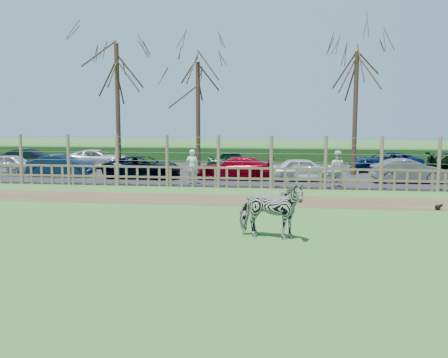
# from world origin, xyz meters

# --- Properties ---
(ground) EXTENTS (120.00, 120.00, 0.00)m
(ground) POSITION_xyz_m (0.00, 0.00, 0.00)
(ground) COLOR #568E3B
(ground) RESTS_ON ground
(dirt_strip) EXTENTS (34.00, 2.80, 0.01)m
(dirt_strip) POSITION_xyz_m (0.00, 4.50, 0.01)
(dirt_strip) COLOR brown
(dirt_strip) RESTS_ON ground
(asphalt) EXTENTS (44.00, 13.00, 0.04)m
(asphalt) POSITION_xyz_m (0.00, 14.50, 0.02)
(asphalt) COLOR #232326
(asphalt) RESTS_ON ground
(hedge) EXTENTS (46.00, 2.00, 1.10)m
(hedge) POSITION_xyz_m (0.00, 21.50, 0.55)
(hedge) COLOR #1E4716
(hedge) RESTS_ON ground
(fence) EXTENTS (30.16, 0.16, 2.50)m
(fence) POSITION_xyz_m (0.00, 8.00, 0.80)
(fence) COLOR brown
(fence) RESTS_ON ground
(tree_left) EXTENTS (4.80, 4.80, 7.88)m
(tree_left) POSITION_xyz_m (-6.50, 12.50, 5.62)
(tree_left) COLOR #3D2B1E
(tree_left) RESTS_ON ground
(tree_mid) EXTENTS (4.80, 4.80, 6.83)m
(tree_mid) POSITION_xyz_m (-2.00, 13.50, 4.87)
(tree_mid) COLOR #3D2B1E
(tree_mid) RESTS_ON ground
(tree_right) EXTENTS (4.80, 4.80, 7.35)m
(tree_right) POSITION_xyz_m (7.00, 14.00, 5.24)
(tree_right) COLOR #3D2B1E
(tree_right) RESTS_ON ground
(zebra) EXTENTS (2.00, 1.17, 1.59)m
(zebra) POSITION_xyz_m (2.87, -1.81, 0.79)
(zebra) COLOR gray
(zebra) RESTS_ON ground
(visitor_a) EXTENTS (0.64, 0.44, 1.72)m
(visitor_a) POSITION_xyz_m (-1.44, 8.82, 0.90)
(visitor_a) COLOR silver
(visitor_a) RESTS_ON asphalt
(visitor_b) EXTENTS (0.97, 0.84, 1.72)m
(visitor_b) POSITION_xyz_m (5.57, 8.76, 0.90)
(visitor_b) COLOR beige
(visitor_b) RESTS_ON asphalt
(crow) EXTENTS (0.28, 0.21, 0.23)m
(crow) POSITION_xyz_m (8.71, 3.26, 0.11)
(crow) COLOR black
(crow) RESTS_ON ground
(car_0) EXTENTS (3.60, 1.63, 1.20)m
(car_0) POSITION_xyz_m (-13.01, 11.26, 0.64)
(car_0) COLOR #C0B5C2
(car_0) RESTS_ON asphalt
(car_1) EXTENTS (3.67, 1.36, 1.20)m
(car_1) POSITION_xyz_m (-9.37, 11.08, 0.64)
(car_1) COLOR #0E2040
(car_1) RESTS_ON asphalt
(car_2) EXTENTS (4.41, 2.20, 1.20)m
(car_2) POSITION_xyz_m (-4.58, 10.91, 0.64)
(car_2) COLOR black
(car_2) RESTS_ON asphalt
(car_3) EXTENTS (4.16, 1.75, 1.20)m
(car_3) POSITION_xyz_m (0.45, 11.04, 0.64)
(car_3) COLOR maroon
(car_3) RESTS_ON asphalt
(car_4) EXTENTS (3.63, 1.70, 1.20)m
(car_4) POSITION_xyz_m (4.13, 10.82, 0.64)
(car_4) COLOR silver
(car_4) RESTS_ON asphalt
(car_5) EXTENTS (3.73, 1.54, 1.20)m
(car_5) POSITION_xyz_m (9.33, 10.78, 0.64)
(car_5) COLOR slate
(car_5) RESTS_ON asphalt
(car_7) EXTENTS (3.71, 1.49, 1.20)m
(car_7) POSITION_xyz_m (-13.94, 15.89, 0.64)
(car_7) COLOR black
(car_7) RESTS_ON asphalt
(car_8) EXTENTS (4.40, 2.18, 1.20)m
(car_8) POSITION_xyz_m (-9.14, 15.85, 0.64)
(car_8) COLOR silver
(car_8) RESTS_ON asphalt
(car_10) EXTENTS (3.67, 1.85, 1.20)m
(car_10) POSITION_xyz_m (-0.10, 15.98, 0.64)
(car_10) COLOR #114722
(car_10) RESTS_ON asphalt
(car_12) EXTENTS (4.49, 2.40, 1.20)m
(car_12) POSITION_xyz_m (9.12, 16.06, 0.64)
(car_12) COLOR #091E53
(car_12) RESTS_ON asphalt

